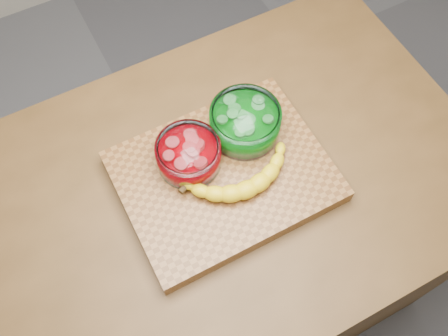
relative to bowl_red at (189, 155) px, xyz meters
name	(u,v)px	position (x,y,z in m)	size (l,w,h in m)	color
ground	(224,283)	(0.06, -0.06, -0.97)	(3.50, 3.50, 0.00)	#5A595E
counter	(224,245)	(0.06, -0.06, -0.52)	(1.20, 0.80, 0.90)	#4E3317
cutting_board	(224,176)	(0.06, -0.06, -0.05)	(0.45, 0.35, 0.04)	brown
bowl_red	(189,155)	(0.00, 0.00, 0.00)	(0.14, 0.14, 0.07)	white
bowl_green	(245,123)	(0.15, 0.01, 0.00)	(0.16, 0.16, 0.07)	white
banana	(240,176)	(0.08, -0.09, -0.01)	(0.28, 0.13, 0.04)	gold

